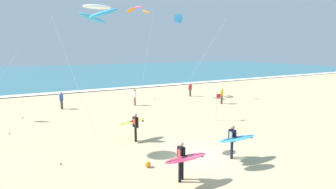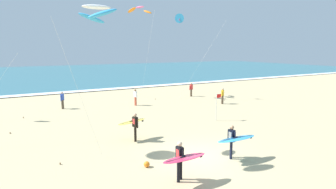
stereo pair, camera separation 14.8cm
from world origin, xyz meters
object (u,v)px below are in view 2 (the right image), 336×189
at_px(kite_arc_ivory_low, 97,13).
at_px(lifeguard_flag, 217,104).
at_px(bystander_red_top, 191,89).
at_px(beach_ball, 147,164).
at_px(surfer_trailing, 134,124).
at_px(kite_delta_cobalt_near, 180,19).
at_px(bystander_white_top, 135,97).
at_px(surfer_third, 234,139).
at_px(surfer_lead, 182,158).
at_px(kite_arc_rose_mid, 140,10).
at_px(bystander_blue_top, 62,100).
at_px(bystander_yellow_top, 222,96).

height_order(kite_arc_ivory_low, lifeguard_flag, kite_arc_ivory_low).
xyz_separation_m(bystander_red_top, beach_ball, (-12.91, -15.25, -0.67)).
relative_size(surfer_trailing, beach_ball, 7.06).
distance_m(kite_delta_cobalt_near, bystander_white_top, 9.73).
bearing_deg(surfer_third, lifeguard_flag, 56.73).
xyz_separation_m(surfer_lead, bystander_red_top, (12.30, 17.32, -0.23)).
height_order(surfer_lead, surfer_third, same).
xyz_separation_m(bystander_red_top, lifeguard_flag, (-4.56, -10.12, 0.45)).
distance_m(surfer_trailing, kite_arc_ivory_low, 6.72).
distance_m(kite_delta_cobalt_near, kite_arc_ivory_low, 17.76).
bearing_deg(lifeguard_flag, kite_arc_ivory_low, -163.47).
bearing_deg(kite_delta_cobalt_near, lifeguard_flag, -105.40).
distance_m(surfer_trailing, lifeguard_flag, 7.47).
height_order(kite_arc_rose_mid, lifeguard_flag, kite_arc_rose_mid).
bearing_deg(bystander_red_top, kite_delta_cobalt_near, -166.19).
bearing_deg(bystander_blue_top, kite_delta_cobalt_near, -3.07).
xyz_separation_m(surfer_trailing, kite_arc_rose_mid, (6.83, 14.07, 8.60)).
distance_m(kite_arc_ivory_low, beach_ball, 7.43).
bearing_deg(surfer_trailing, surfer_lead, -93.67).
relative_size(bystander_red_top, bystander_white_top, 1.00).
relative_size(surfer_lead, surfer_third, 0.86).
xyz_separation_m(kite_arc_rose_mid, bystander_white_top, (-2.57, -4.37, -8.83)).
bearing_deg(beach_ball, kite_arc_rose_mid, 66.45).
xyz_separation_m(bystander_yellow_top, bystander_white_top, (-7.84, 3.57, 0.00)).
relative_size(bystander_white_top, beach_ball, 5.68).
relative_size(surfer_third, kite_arc_ivory_low, 0.31).
relative_size(kite_delta_cobalt_near, lifeguard_flag, 4.35).
bearing_deg(bystander_yellow_top, beach_ball, -142.61).
height_order(surfer_lead, bystander_red_top, surfer_lead).
relative_size(bystander_red_top, beach_ball, 5.68).
height_order(kite_delta_cobalt_near, lifeguard_flag, kite_delta_cobalt_near).
bearing_deg(bystander_red_top, lifeguard_flag, -114.23).
bearing_deg(kite_arc_ivory_low, bystander_red_top, 42.24).
bearing_deg(surfer_third, surfer_lead, -167.60).
relative_size(surfer_lead, lifeguard_flag, 0.95).
xyz_separation_m(surfer_third, kite_arc_rose_mid, (3.68, 19.24, 8.60)).
bearing_deg(lifeguard_flag, surfer_third, -123.27).
relative_size(kite_arc_rose_mid, bystander_blue_top, 6.31).
bearing_deg(beach_ball, surfer_lead, -73.65).
distance_m(kite_arc_ivory_low, bystander_blue_top, 14.63).
bearing_deg(kite_arc_rose_mid, bystander_red_top, -27.98).
xyz_separation_m(kite_delta_cobalt_near, bystander_white_top, (-5.76, -1.20, -7.75)).
height_order(surfer_trailing, kite_delta_cobalt_near, kite_delta_cobalt_near).
distance_m(bystander_red_top, bystander_yellow_top, 5.24).
xyz_separation_m(kite_arc_rose_mid, bystander_blue_top, (-8.99, -2.52, -8.83)).
relative_size(bystander_red_top, lifeguard_flag, 0.76).
bearing_deg(bystander_yellow_top, lifeguard_flag, -134.17).
distance_m(bystander_white_top, beach_ball, 14.58).
xyz_separation_m(surfer_lead, lifeguard_flag, (7.74, 7.19, 0.22)).
height_order(bystander_blue_top, beach_ball, bystander_blue_top).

